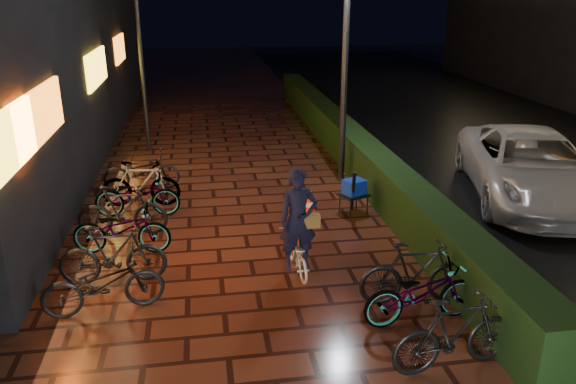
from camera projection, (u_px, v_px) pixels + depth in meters
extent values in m
plane|color=#381911|center=(265.00, 331.00, 8.06)|extent=(80.00, 80.00, 0.00)
cube|color=black|center=(348.00, 143.00, 15.79)|extent=(0.70, 20.00, 1.00)
imported|color=silver|center=(530.00, 166.00, 12.85)|extent=(4.00, 6.05, 1.54)
cube|color=yellow|center=(12.00, 139.00, 8.05)|extent=(0.08, 2.00, 0.90)
cube|color=orange|center=(39.00, 116.00, 9.44)|extent=(0.08, 3.00, 0.90)
cube|color=yellow|center=(96.00, 68.00, 15.01)|extent=(0.08, 2.80, 0.90)
cube|color=orange|center=(120.00, 49.00, 19.64)|extent=(0.08, 2.20, 0.90)
cylinder|color=black|center=(345.00, 67.00, 13.33)|extent=(0.17, 0.17, 5.69)
cylinder|color=black|center=(142.00, 72.00, 16.08)|extent=(0.14, 0.14, 4.67)
imported|color=silver|center=(297.00, 253.00, 9.64)|extent=(0.55, 1.35, 0.69)
imported|color=black|center=(298.00, 220.00, 9.32)|extent=(0.67, 0.47, 1.77)
cube|color=brown|center=(311.00, 221.00, 9.35)|extent=(0.32, 0.15, 0.23)
cone|color=#F4450C|center=(295.00, 229.00, 10.65)|extent=(0.40, 0.40, 0.64)
cone|color=red|center=(309.00, 207.00, 11.73)|extent=(0.40, 0.40, 0.64)
cube|color=red|center=(295.00, 244.00, 10.75)|extent=(0.46, 0.46, 0.03)
cube|color=red|center=(309.00, 220.00, 11.84)|extent=(0.46, 0.46, 0.03)
cube|color=red|center=(303.00, 204.00, 11.09)|extent=(0.61, 1.29, 0.06)
cube|color=black|center=(354.00, 195.00, 12.11)|extent=(0.72, 0.67, 0.04)
cylinder|color=black|center=(350.00, 209.00, 11.92)|extent=(0.04, 0.04, 0.40)
cylinder|color=black|center=(367.00, 205.00, 12.16)|extent=(0.04, 0.04, 0.40)
cylinder|color=black|center=(340.00, 204.00, 12.23)|extent=(0.04, 0.04, 0.40)
cylinder|color=black|center=(356.00, 200.00, 12.46)|extent=(0.04, 0.04, 0.40)
cube|color=#0C2AA2|center=(354.00, 187.00, 12.05)|extent=(0.53, 0.50, 0.32)
cylinder|color=black|center=(353.00, 191.00, 11.85)|extent=(0.16, 0.47, 1.02)
imported|color=black|center=(141.00, 184.00, 12.47)|extent=(1.78, 0.65, 1.05)
imported|color=black|center=(112.00, 254.00, 9.19)|extent=(1.74, 0.49, 1.05)
imported|color=black|center=(103.00, 284.00, 8.40)|extent=(1.87, 0.91, 0.94)
imported|color=black|center=(137.00, 195.00, 11.94)|extent=(1.83, 0.75, 0.94)
imported|color=black|center=(142.00, 171.00, 13.51)|extent=(1.82, 0.69, 0.94)
imported|color=black|center=(122.00, 211.00, 10.98)|extent=(1.77, 0.59, 1.05)
imported|color=black|center=(121.00, 229.00, 10.28)|extent=(1.86, 0.84, 0.94)
imported|color=black|center=(455.00, 333.00, 7.10)|extent=(1.79, 0.72, 1.05)
imported|color=black|center=(415.00, 273.00, 8.60)|extent=(1.77, 0.62, 1.05)
imported|color=black|center=(421.00, 293.00, 8.14)|extent=(1.85, 0.82, 0.94)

